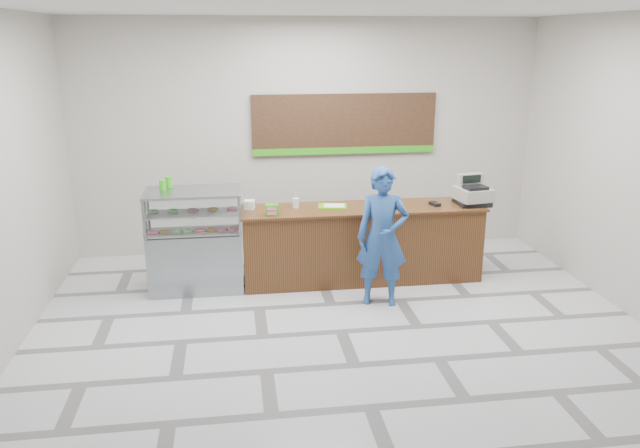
{
  "coord_description": "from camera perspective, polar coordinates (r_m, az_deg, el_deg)",
  "views": [
    {
      "loc": [
        -1.14,
        -6.32,
        3.2
      ],
      "look_at": [
        -0.12,
        0.9,
        1.01
      ],
      "focal_mm": 35.0,
      "sensor_mm": 36.0,
      "label": 1
    }
  ],
  "objects": [
    {
      "name": "floor",
      "position": [
        7.18,
        1.97,
        -9.8
      ],
      "size": [
        7.0,
        7.0,
        0.0
      ],
      "primitive_type": "plane",
      "color": "silver",
      "rests_on": "ground"
    },
    {
      "name": "back_wall",
      "position": [
        9.51,
        -1.09,
        7.9
      ],
      "size": [
        7.0,
        0.0,
        7.0
      ],
      "primitive_type": "plane",
      "rotation": [
        1.57,
        0.0,
        0.0
      ],
      "color": "#B7B1A8",
      "rests_on": "floor"
    },
    {
      "name": "ceiling",
      "position": [
        6.43,
        2.29,
        19.34
      ],
      "size": [
        7.0,
        7.0,
        0.0
      ],
      "primitive_type": "plane",
      "rotation": [
        3.14,
        0.0,
        0.0
      ],
      "color": "silver",
      "rests_on": "back_wall"
    },
    {
      "name": "sales_counter",
      "position": [
        8.49,
        3.85,
        -1.79
      ],
      "size": [
        3.26,
        0.76,
        1.03
      ],
      "color": "#563417",
      "rests_on": "floor"
    },
    {
      "name": "display_case",
      "position": [
        8.29,
        -11.34,
        -1.4
      ],
      "size": [
        1.22,
        0.72,
        1.33
      ],
      "color": "gray",
      "rests_on": "floor"
    },
    {
      "name": "menu_board",
      "position": [
        9.52,
        2.27,
        9.02
      ],
      "size": [
        2.8,
        0.06,
        0.9
      ],
      "color": "black",
      "rests_on": "back_wall"
    },
    {
      "name": "cash_register",
      "position": [
        8.68,
        13.76,
        2.74
      ],
      "size": [
        0.48,
        0.5,
        0.4
      ],
      "rotation": [
        0.0,
        0.0,
        0.16
      ],
      "color": "black",
      "rests_on": "sales_counter"
    },
    {
      "name": "card_terminal",
      "position": [
        8.53,
        10.45,
        1.81
      ],
      "size": [
        0.13,
        0.19,
        0.04
      ],
      "primitive_type": "cube",
      "rotation": [
        0.0,
        0.0,
        0.32
      ],
      "color": "black",
      "rests_on": "sales_counter"
    },
    {
      "name": "serving_tray",
      "position": [
        8.32,
        1.16,
        1.63
      ],
      "size": [
        0.41,
        0.33,
        0.02
      ],
      "rotation": [
        0.0,
        0.0,
        -0.16
      ],
      "color": "#55C204",
      "rests_on": "sales_counter"
    },
    {
      "name": "napkin_box",
      "position": [
        8.27,
        -6.47,
        1.77
      ],
      "size": [
        0.15,
        0.15,
        0.12
      ],
      "primitive_type": "cube",
      "rotation": [
        0.0,
        0.0,
        -0.16
      ],
      "color": "white",
      "rests_on": "sales_counter"
    },
    {
      "name": "straw_cup",
      "position": [
        8.28,
        -2.23,
        1.94
      ],
      "size": [
        0.09,
        0.09,
        0.13
      ],
      "primitive_type": "cylinder",
      "color": "silver",
      "rests_on": "sales_counter"
    },
    {
      "name": "promo_box",
      "position": [
        7.94,
        -4.41,
        1.3
      ],
      "size": [
        0.17,
        0.12,
        0.14
      ],
      "primitive_type": "cube",
      "rotation": [
        0.0,
        0.0,
        -0.07
      ],
      "color": "green",
      "rests_on": "sales_counter"
    },
    {
      "name": "donut_decal",
      "position": [
        8.34,
        6.13,
        1.52
      ],
      "size": [
        0.15,
        0.15,
        0.0
      ],
      "primitive_type": "cylinder",
      "color": "pink",
      "rests_on": "sales_counter"
    },
    {
      "name": "green_cup_left",
      "position": [
        8.22,
        -14.19,
        3.48
      ],
      "size": [
        0.09,
        0.09,
        0.13
      ],
      "primitive_type": "cylinder",
      "color": "green",
      "rests_on": "display_case"
    },
    {
      "name": "green_cup_right",
      "position": [
        8.34,
        -13.67,
        3.76
      ],
      "size": [
        0.09,
        0.09,
        0.14
      ],
      "primitive_type": "cylinder",
      "color": "green",
      "rests_on": "display_case"
    },
    {
      "name": "customer",
      "position": [
        7.65,
        5.72,
        -1.18
      ],
      "size": [
        0.71,
        0.55,
        1.73
      ],
      "primitive_type": "imported",
      "rotation": [
        0.0,
        0.0,
        -0.23
      ],
      "color": "#244C8E",
      "rests_on": "floor"
    }
  ]
}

